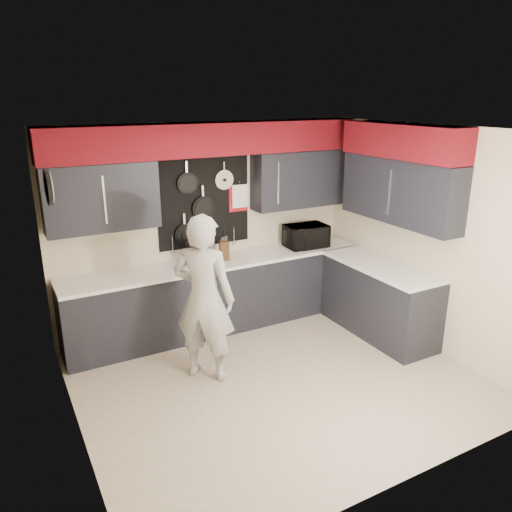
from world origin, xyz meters
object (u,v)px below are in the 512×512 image
utensil_crock (190,257)px  person (204,299)px  knife_block (224,250)px  microwave (306,236)px  coffee_maker (194,254)px

utensil_crock → person: (-0.25, -1.03, -0.11)m
knife_block → utensil_crock: (-0.44, 0.04, -0.03)m
knife_block → utensil_crock: size_ratio=1.38×
microwave → coffee_maker: microwave is taller
utensil_crock → coffee_maker: 0.10m
microwave → knife_block: 1.21m
person → microwave: bearing=-108.0°
microwave → coffee_maker: (-1.62, -0.00, -0.00)m
coffee_maker → utensil_crock: bearing=115.3°
person → knife_block: bearing=-79.8°
microwave → person: 2.14m
coffee_maker → person: size_ratio=0.16×
microwave → knife_block: size_ratio=2.25×
knife_block → person: (-0.69, -0.99, -0.14)m
microwave → knife_block: (-1.21, 0.03, -0.03)m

